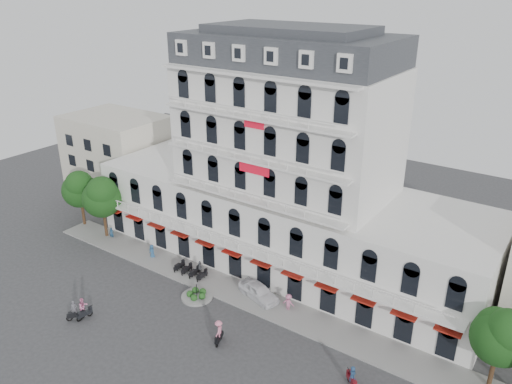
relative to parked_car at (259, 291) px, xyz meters
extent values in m
plane|color=#38383A|center=(-2.19, -9.50, -0.83)|extent=(120.00, 120.00, 0.00)
cube|color=gray|center=(-2.19, -0.50, -0.75)|extent=(53.00, 4.00, 0.16)
cube|color=silver|center=(-2.19, 8.50, 3.67)|extent=(45.00, 14.00, 9.00)
cube|color=silver|center=(-2.19, 8.50, 14.67)|extent=(22.00, 12.00, 13.00)
cube|color=#2D3035|center=(-2.19, 8.50, 22.67)|extent=(21.56, 11.76, 3.00)
cube|color=#2D3035|center=(-2.19, 8.50, 24.57)|extent=(15.84, 8.64, 0.80)
cube|color=#A11F13|center=(-2.19, 1.00, 2.67)|extent=(40.50, 1.00, 0.15)
cube|color=red|center=(-2.19, 2.38, 12.17)|extent=(3.50, 0.10, 1.40)
cube|color=beige|center=(-32.19, 10.50, 5.17)|extent=(14.00, 10.00, 12.00)
cylinder|color=gray|center=(-5.19, -3.50, -0.71)|extent=(3.20, 3.20, 0.24)
cylinder|color=black|center=(-5.19, -3.50, 0.07)|extent=(0.08, 0.08, 1.40)
sphere|color=#174517|center=(-4.49, -3.50, -0.38)|extent=(0.70, 0.70, 0.70)
sphere|color=#174517|center=(-4.97, -2.84, -0.38)|extent=(0.70, 0.70, 0.70)
sphere|color=#174517|center=(-5.75, -3.08, -0.38)|extent=(0.70, 0.70, 0.70)
sphere|color=#174517|center=(-5.77, -3.90, -0.38)|extent=(0.70, 0.70, 0.70)
sphere|color=#174517|center=(-4.99, -4.17, -0.38)|extent=(0.70, 0.70, 0.70)
cylinder|color=#382314|center=(-28.19, 0.50, 0.93)|extent=(0.36, 0.36, 3.52)
sphere|color=#153A12|center=(-28.19, 0.50, 4.13)|extent=(4.48, 4.48, 4.48)
sphere|color=#153A12|center=(-27.69, 0.20, 5.17)|extent=(3.52, 3.52, 3.52)
sphere|color=#153A12|center=(-28.59, 0.80, 4.77)|extent=(3.20, 3.20, 3.20)
cylinder|color=#382314|center=(-23.19, 0.00, 1.04)|extent=(0.36, 0.36, 3.74)
sphere|color=#153A12|center=(-23.19, 0.00, 4.44)|extent=(4.76, 4.76, 4.76)
sphere|color=#153A12|center=(-22.69, -0.30, 5.55)|extent=(3.74, 3.74, 3.74)
sphere|color=#153A12|center=(-23.59, 0.30, 5.12)|extent=(3.40, 3.40, 3.40)
cylinder|color=#382314|center=(21.81, 0.50, 0.89)|extent=(0.36, 0.36, 3.43)
sphere|color=#153A12|center=(21.81, 0.50, 4.01)|extent=(4.37, 4.37, 4.37)
sphere|color=#153A12|center=(22.31, 0.20, 5.02)|extent=(3.43, 3.43, 3.43)
sphere|color=#153A12|center=(21.41, 0.80, 4.63)|extent=(3.12, 3.12, 3.12)
imported|color=white|center=(0.00, 0.00, 0.00)|extent=(5.19, 3.16, 1.65)
cube|color=black|center=(-12.29, -12.81, -0.28)|extent=(1.20, 1.40, 0.35)
torus|color=black|center=(-11.96, -12.37, -0.55)|extent=(0.46, 0.55, 0.60)
torus|color=black|center=(-12.63, -13.24, -0.55)|extent=(0.46, 0.55, 0.60)
imported|color=#58575E|center=(-12.29, -12.81, 0.45)|extent=(0.68, 0.72, 1.65)
cube|color=black|center=(-11.74, -12.18, -0.28)|extent=(0.57, 1.54, 0.35)
torus|color=black|center=(-11.66, -11.63, -0.55)|extent=(0.21, 0.61, 0.60)
torus|color=black|center=(-11.83, -12.72, -0.55)|extent=(0.21, 0.61, 0.60)
imported|color=pink|center=(-11.74, -12.18, 0.54)|extent=(0.82, 0.98, 1.83)
cube|color=maroon|center=(12.82, -5.60, -0.28)|extent=(1.35, 1.26, 0.35)
torus|color=black|center=(12.41, -5.23, -0.55)|extent=(0.53, 0.49, 0.60)
imported|color=navy|center=(12.82, -5.60, 0.35)|extent=(0.84, 0.82, 1.46)
cube|color=black|center=(0.95, -7.57, -0.28)|extent=(0.83, 1.53, 0.35)
torus|color=black|center=(1.14, -8.09, -0.55)|extent=(0.31, 0.61, 0.60)
torus|color=black|center=(0.77, -7.05, -0.55)|extent=(0.31, 0.61, 0.60)
imported|color=pink|center=(0.95, -7.57, 0.57)|extent=(1.07, 1.38, 1.88)
imported|color=#2A537E|center=(-14.68, -0.43, 0.02)|extent=(0.92, 0.69, 1.69)
imported|color=#505257|center=(-7.77, 0.00, 0.00)|extent=(1.05, 0.76, 1.66)
imported|color=#C86A93|center=(3.54, 0.00, 0.08)|extent=(1.23, 0.78, 1.81)
imported|color=navy|center=(-22.19, 0.00, -0.08)|extent=(0.65, 0.61, 1.49)
camera|label=1|loc=(23.96, -34.96, 28.91)|focal=35.00mm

